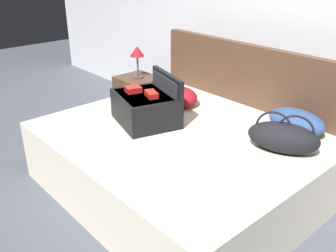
% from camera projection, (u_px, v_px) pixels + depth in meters
% --- Properties ---
extents(ground_plane, '(12.00, 12.00, 0.00)m').
position_uv_depth(ground_plane, '(141.00, 208.00, 2.88)').
color(ground_plane, '#4C515B').
extents(back_wall, '(8.00, 0.10, 2.60)m').
position_uv_depth(back_wall, '(284.00, 11.00, 3.34)').
color(back_wall, silver).
rests_on(back_wall, ground).
extents(bed, '(2.05, 1.69, 0.50)m').
position_uv_depth(bed, '(180.00, 161.00, 3.02)').
color(bed, beige).
rests_on(bed, ground).
extents(headboard, '(2.09, 0.08, 1.05)m').
position_uv_depth(headboard, '(251.00, 103.00, 3.44)').
color(headboard, '#4C3323').
rests_on(headboard, ground).
extents(hard_case_large, '(0.61, 0.55, 0.39)m').
position_uv_depth(hard_case_large, '(146.00, 106.00, 3.05)').
color(hard_case_large, black).
rests_on(hard_case_large, bed).
extents(duffel_bag, '(0.55, 0.42, 0.29)m').
position_uv_depth(duffel_bag, '(283.00, 137.00, 2.61)').
color(duffel_bag, black).
rests_on(duffel_bag, bed).
extents(pillow_near_headboard, '(0.46, 0.28, 0.18)m').
position_uv_depth(pillow_near_headboard, '(296.00, 121.00, 2.89)').
color(pillow_near_headboard, navy).
rests_on(pillow_near_headboard, bed).
extents(pillow_center_head, '(0.42, 0.36, 0.16)m').
position_uv_depth(pillow_center_head, '(179.00, 96.00, 3.42)').
color(pillow_center_head, maroon).
rests_on(pillow_center_head, bed).
extents(nightstand, '(0.44, 0.40, 0.52)m').
position_uv_depth(nightstand, '(139.00, 100.00, 4.26)').
color(nightstand, '#4C3323').
rests_on(nightstand, ground).
extents(table_lamp, '(0.16, 0.16, 0.35)m').
position_uv_depth(table_lamp, '(137.00, 54.00, 4.04)').
color(table_lamp, '#3F3833').
rests_on(table_lamp, nightstand).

